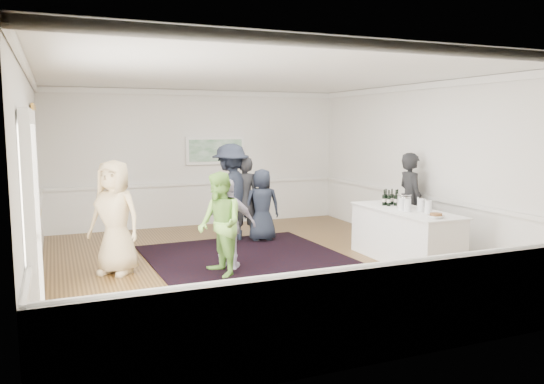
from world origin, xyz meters
name	(u,v)px	position (x,y,z in m)	size (l,w,h in m)	color
floor	(259,265)	(0.00, 0.00, 0.00)	(8.00, 8.00, 0.00)	brown
ceiling	(259,75)	(0.00, 0.00, 3.20)	(7.00, 8.00, 0.02)	white
wall_left	(31,180)	(-3.50, 0.00, 1.60)	(0.02, 8.00, 3.20)	white
wall_right	(428,166)	(3.50, 0.00, 1.60)	(0.02, 8.00, 3.20)	white
wall_back	(199,158)	(0.00, 4.00, 1.60)	(7.00, 0.02, 3.20)	white
wall_front	(404,206)	(0.00, -4.00, 1.60)	(7.00, 0.02, 3.20)	white
wainscoting	(259,236)	(0.00, 0.00, 0.50)	(7.00, 8.00, 1.00)	white
mirror	(37,161)	(-3.45, 1.30, 1.80)	(0.05, 1.25, 1.85)	#EDAE45
doorway	(31,213)	(-3.45, -1.90, 1.42)	(0.10, 1.78, 2.56)	white
landscape_painting	(216,150)	(0.40, 3.95, 1.78)	(1.44, 0.06, 0.66)	white
area_rug	(258,264)	(-0.03, 0.00, 0.01)	(3.38, 4.43, 0.02)	black
serving_table	(405,235)	(2.44, -0.76, 0.47)	(0.87, 2.29, 0.93)	white
bartender	(410,200)	(3.20, 0.12, 0.93)	(0.68, 0.44, 1.86)	black
guest_tan	(115,217)	(-2.33, 0.38, 0.92)	(0.90, 0.59, 1.84)	#D0B582
guest_green	(220,224)	(-0.81, -0.39, 0.83)	(0.81, 0.63, 1.66)	#7BBA4A
guest_lilac	(229,225)	(-0.57, -0.08, 0.76)	(0.89, 0.37, 1.51)	#BBB0C5
guest_dark_a	(231,193)	(0.13, 1.94, 1.01)	(1.30, 0.75, 2.01)	black
guest_dark_b	(244,199)	(0.41, 1.94, 0.87)	(0.64, 0.42, 1.75)	black
guest_navy	(262,205)	(0.73, 1.74, 0.75)	(0.73, 0.48, 1.50)	black
wine_bottles	(391,197)	(2.48, -0.25, 1.08)	(0.32, 0.25, 0.31)	black
juice_pitchers	(414,205)	(2.42, -1.02, 1.05)	(0.34, 0.57, 0.24)	#74BB42
ice_bucket	(404,202)	(2.50, -0.62, 1.04)	(0.26, 0.26, 0.24)	silver
nut_bowl	(436,216)	(2.35, -1.66, 0.96)	(0.26, 0.26, 0.08)	white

